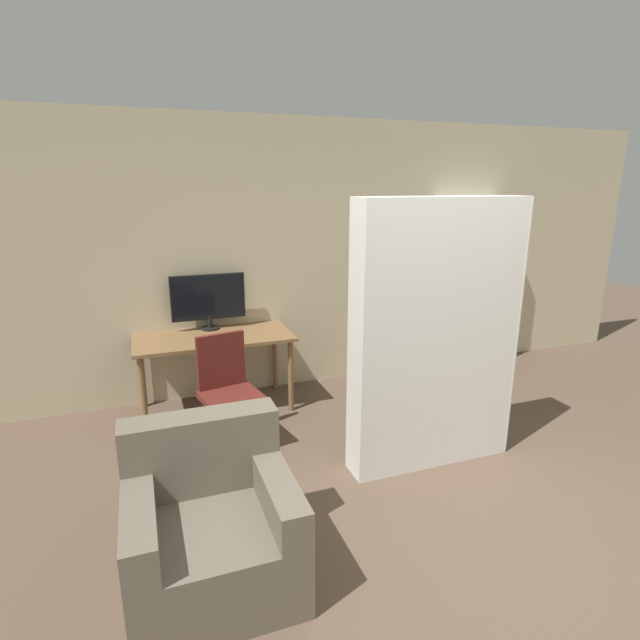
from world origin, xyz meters
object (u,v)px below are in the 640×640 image
object	(u,v)px
mattress_near	(436,337)
armchair	(211,525)
monitor	(208,299)
bookshelf	(457,283)
office_chair	(230,404)

from	to	relation	value
mattress_near	armchair	world-z (taller)	mattress_near
mattress_near	monitor	bearing A→B (deg)	129.04
monitor	bookshelf	xyz separation A→B (m)	(2.77, -0.01, -0.03)
bookshelf	mattress_near	distance (m)	2.19
monitor	mattress_near	distance (m)	2.22
bookshelf	mattress_near	bearing A→B (deg)	-128.71
office_chair	bookshelf	bearing A→B (deg)	19.51
office_chair	bookshelf	distance (m)	3.01
bookshelf	armchair	distance (m)	3.97
bookshelf	mattress_near	xyz separation A→B (m)	(-1.37, -1.71, 0.01)
armchair	office_chair	bearing A→B (deg)	75.78
monitor	mattress_near	world-z (taller)	mattress_near
bookshelf	armchair	world-z (taller)	bookshelf
office_chair	mattress_near	distance (m)	1.70
monitor	armchair	xyz separation A→B (m)	(-0.35, -2.37, -0.70)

